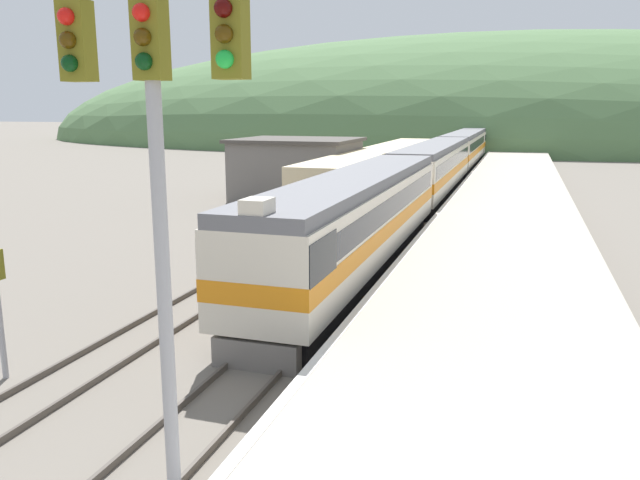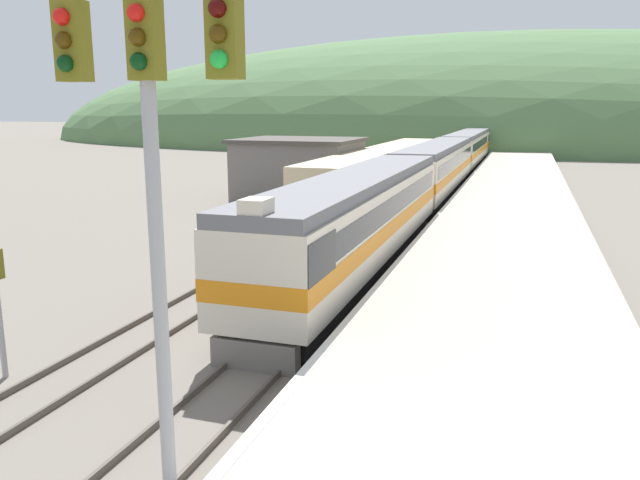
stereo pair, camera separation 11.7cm
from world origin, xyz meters
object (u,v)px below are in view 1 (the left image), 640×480
(carriage_fourth, at_px, (479,139))
(express_train_lead_car, at_px, (357,219))
(signal_mast_main, at_px, (155,135))
(carriage_third, at_px, (464,149))
(siding_train, at_px, (380,171))
(carriage_second, at_px, (435,168))

(carriage_fourth, bearing_deg, express_train_lead_car, -90.00)
(express_train_lead_car, height_order, signal_mast_main, signal_mast_main)
(express_train_lead_car, bearing_deg, carriage_third, 90.00)
(express_train_lead_car, xyz_separation_m, carriage_fourth, (0.00, 68.60, -0.01))
(carriage_fourth, distance_m, signal_mast_main, 84.75)
(carriage_third, bearing_deg, carriage_fourth, 90.00)
(express_train_lead_car, xyz_separation_m, signal_mast_main, (1.43, -16.05, 3.89))
(carriage_fourth, relative_size, signal_mast_main, 2.55)
(express_train_lead_car, bearing_deg, carriage_fourth, 90.00)
(carriage_fourth, xyz_separation_m, signal_mast_main, (1.43, -84.64, 3.90))
(carriage_third, bearing_deg, siding_train, -99.69)
(carriage_fourth, distance_m, siding_train, 46.63)
(express_train_lead_car, xyz_separation_m, siding_train, (-4.00, 22.14, -0.32))
(carriage_third, distance_m, signal_mast_main, 61.72)
(carriage_second, bearing_deg, express_train_lead_car, -90.00)
(carriage_second, height_order, signal_mast_main, signal_mast_main)
(signal_mast_main, bearing_deg, express_train_lead_car, 95.10)
(express_train_lead_car, relative_size, signal_mast_main, 2.36)
(express_train_lead_car, height_order, carriage_third, express_train_lead_car)
(carriage_second, relative_size, signal_mast_main, 2.55)
(carriage_second, distance_m, carriage_fourth, 46.13)
(carriage_second, xyz_separation_m, carriage_fourth, (0.00, 46.13, 0.00))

